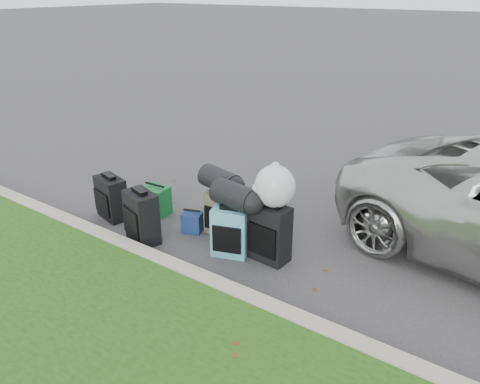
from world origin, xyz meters
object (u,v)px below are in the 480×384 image
Objects in this scene: suitcase_small_black at (111,198)px; suitcase_large_black_right at (270,233)px; tote_green at (156,201)px; suitcase_large_black_left at (142,217)px; suitcase_teal at (230,232)px; suitcase_olive at (222,213)px; tote_navy at (192,222)px.

suitcase_large_black_right reaches higher than suitcase_small_black.
suitcase_large_black_left is at bearing -62.49° from tote_green.
suitcase_small_black is 0.82m from suitcase_large_black_left.
suitcase_large_black_left reaches higher than suitcase_teal.
suitcase_small_black is 1.54m from suitcase_olive.
suitcase_large_black_right reaches higher than tote_green.
suitcase_large_black_left is 1.10× the size of suitcase_teal.
tote_green is at bearing 150.04° from suitcase_teal.
suitcase_olive is (0.66, 0.72, -0.05)m from suitcase_large_black_left.
tote_green is (-1.45, 0.27, -0.10)m from suitcase_teal.
tote_green reaches higher than tote_navy.
suitcase_small_black is at bearing 174.81° from tote_navy.
suitcase_large_black_left is 0.75m from tote_green.
suitcase_large_black_left is 0.65m from tote_navy.
suitcase_large_black_left reaches higher than tote_navy.
suitcase_large_black_right is 2.58× the size of tote_navy.
suitcase_teal is at bearing -153.95° from suitcase_large_black_right.
tote_green is 1.51× the size of tote_navy.
suitcase_olive reaches higher than tote_green.
suitcase_large_black_right reaches higher than suitcase_large_black_left.
suitcase_small_black is at bearing -168.06° from suitcase_large_black_right.
suitcase_teal reaches higher than tote_green.
suitcase_small_black is at bearing -138.48° from tote_green.
suitcase_large_black_left is 1.57m from suitcase_large_black_right.
suitcase_large_black_right reaches higher than tote_navy.
tote_navy is (-0.71, 0.16, -0.16)m from suitcase_teal.
suitcase_large_black_right is at bearing 2.68° from suitcase_teal.
suitcase_teal is at bearing -15.21° from tote_green.
suitcase_small_black is 2.29m from suitcase_large_black_right.
suitcase_large_black_right is at bearing 21.67° from suitcase_small_black.
suitcase_olive is 0.54m from suitcase_teal.
tote_green is (-1.05, -0.10, -0.07)m from suitcase_olive.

